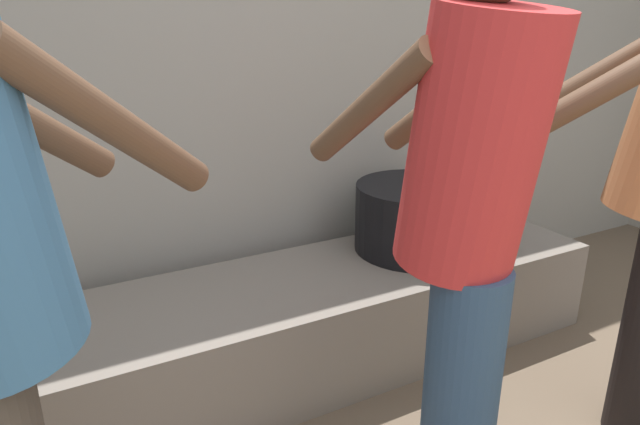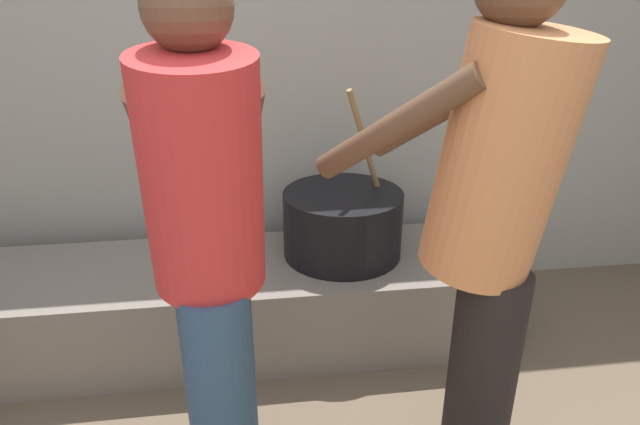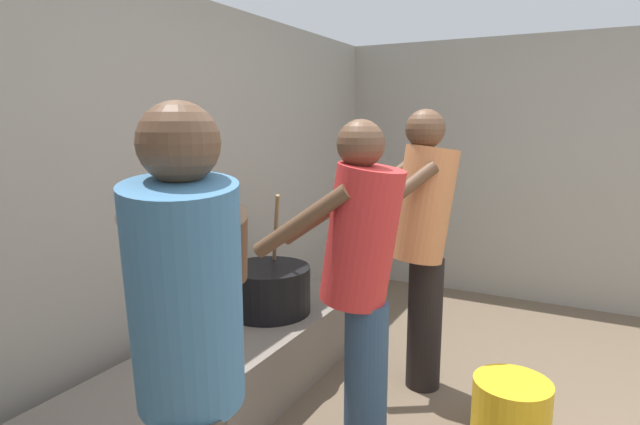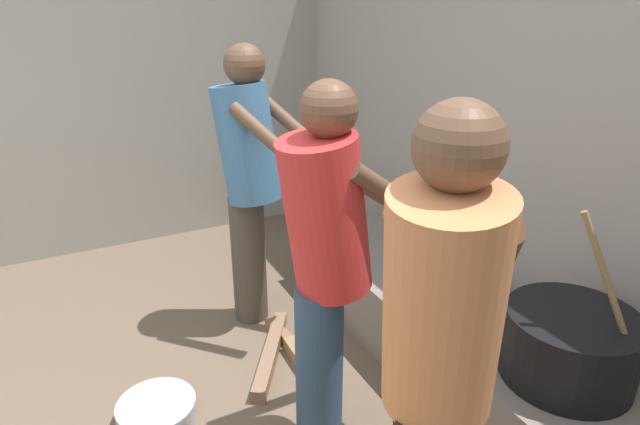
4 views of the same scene
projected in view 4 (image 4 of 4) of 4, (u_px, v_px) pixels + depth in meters
block_enclosure_left at (14, 105)px, 3.67m from camera, size 0.20×4.94×2.26m
block_enclosure_rear at (586, 158)px, 2.47m from camera, size 5.53×0.20×2.26m
hearth_ledge at (457, 342)px, 2.72m from camera, size 2.55×0.60×0.39m
cooking_pot_main at (569, 346)px, 2.13m from camera, size 0.52×0.52×0.74m
cook_in_red_shirt at (326, 256)px, 2.07m from camera, size 0.38×0.68×1.57m
cook_in_orange_shirt at (437, 362)px, 1.41m from camera, size 0.69×0.70×1.62m
cook_in_blue_shirt at (249, 173)px, 2.94m from camera, size 0.72×0.66×1.61m
metal_mixing_bowl at (157, 411)px, 2.48m from camera, size 0.36×0.36×0.09m
firewood_pile at (287, 356)px, 2.87m from camera, size 0.76×0.43×0.08m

